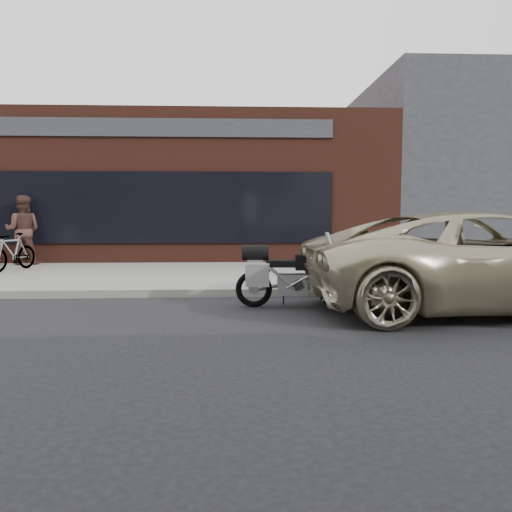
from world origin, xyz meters
The scene contains 8 objects.
ground centered at (0.00, 0.00, 0.00)m, with size 120.00×120.00×0.00m, color black.
near_sidewalk centered at (0.00, 7.00, 0.07)m, with size 44.00×6.00×0.15m, color gray.
storefront centered at (-2.00, 13.98, 2.25)m, with size 14.00×10.07×4.50m.
neighbour_building centered at (10.00, 14.00, 3.00)m, with size 10.00×10.00×6.00m, color #2C2D32.
motorcycle centered at (1.10, 3.00, 0.54)m, with size 1.98×0.64×1.25m.
minivan centered at (4.21, 2.60, 0.80)m, with size 2.64×5.72×1.59m, color #BAAF90.
bicycle_rear centered at (-5.17, 7.19, 0.61)m, with size 0.43×1.53×0.92m, color gray.
cafe_patron_left centered at (-5.49, 8.60, 1.09)m, with size 0.91×0.71×1.88m, color #4F2F2A.
Camera 1 is at (0.22, -5.14, 1.58)m, focal length 35.00 mm.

